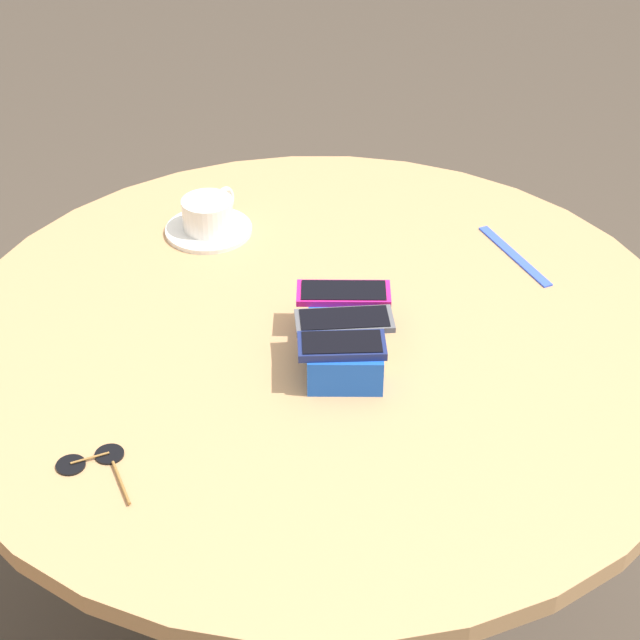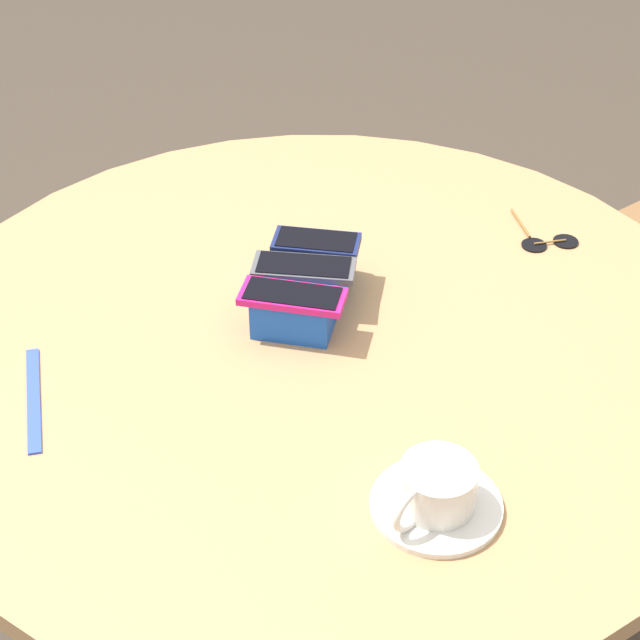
{
  "view_description": "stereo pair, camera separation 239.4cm",
  "coord_description": "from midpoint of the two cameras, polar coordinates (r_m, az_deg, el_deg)",
  "views": [
    {
      "loc": [
        -1.22,
        0.37,
        1.67
      ],
      "look_at": [
        0.0,
        0.0,
        0.74
      ],
      "focal_mm": 60.0,
      "sensor_mm": 36.0,
      "label": 1
    },
    {
      "loc": [
        1.12,
        -0.1,
        1.6
      ],
      "look_at": [
        0.0,
        0.0,
        0.74
      ],
      "focal_mm": 60.0,
      "sensor_mm": 36.0,
      "label": 2
    }
  ],
  "objects": [
    {
      "name": "phone_gray",
      "position": [
        0.87,
        -16.2,
        -51.28
      ],
      "size": [
        0.09,
        0.15,
        0.01
      ],
      "color": "#515156",
      "rests_on": "phone_box"
    },
    {
      "name": "phone_magenta",
      "position": [
        0.87,
        -19.38,
        -55.08
      ],
      "size": [
        0.1,
        0.15,
        0.01
      ],
      "color": "#D11975",
      "rests_on": "phone_box"
    },
    {
      "name": "sunglasses",
      "position": [
        0.95,
        17.15,
        -41.46
      ],
      "size": [
        0.12,
        0.09,
        0.01
      ],
      "color": "black",
      "rests_on": "round_table"
    },
    {
      "name": "phone_navy",
      "position": [
        0.87,
        -13.39,
        -47.75
      ],
      "size": [
        0.09,
        0.13,
        0.01
      ],
      "color": "navy",
      "rests_on": "phone_box"
    },
    {
      "name": "saucer",
      "position": [
        0.99,
        -0.33,
        -74.96
      ],
      "size": [
        0.15,
        0.15,
        0.01
      ],
      "primitive_type": "cylinder",
      "color": "silver",
      "rests_on": "round_table"
    },
    {
      "name": "coffee_cup",
      "position": [
        0.96,
        -0.85,
        -75.8
      ],
      "size": [
        0.1,
        0.1,
        0.06
      ],
      "color": "silver",
      "rests_on": "saucer"
    },
    {
      "name": "round_table",
      "position": [
        1.03,
        -12.87,
        -55.32
      ],
      "size": [
        1.13,
        1.13,
        0.72
      ],
      "color": "#2D2D2D",
      "rests_on": "ground_plane"
    },
    {
      "name": "phone_box",
      "position": [
        0.9,
        -15.68,
        -51.28
      ],
      "size": [
        0.21,
        0.16,
        0.06
      ],
      "color": "blue",
      "rests_on": "round_table"
    },
    {
      "name": "lanyard_strap",
      "position": [
        1.06,
        -50.47,
        -53.42
      ],
      "size": [
        0.2,
        0.04,
        0.0
      ],
      "primitive_type": "cube",
      "rotation": [
        0.0,
        0.0,
        0.13
      ],
      "color": "blue",
      "rests_on": "round_table"
    }
  ]
}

